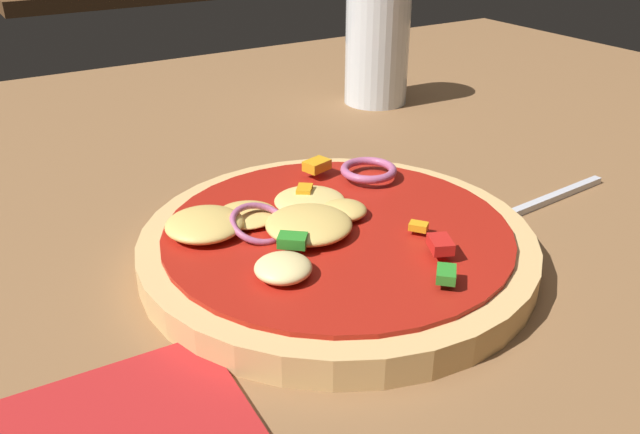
# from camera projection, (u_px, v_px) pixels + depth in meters

# --- Properties ---
(dining_table) EXTENTS (1.26, 1.06, 0.03)m
(dining_table) POSITION_uv_depth(u_px,v_px,m) (358.00, 254.00, 0.44)
(dining_table) COLOR brown
(dining_table) RESTS_ON ground
(pizza) EXTENTS (0.24, 0.24, 0.03)m
(pizza) POSITION_uv_depth(u_px,v_px,m) (333.00, 241.00, 0.40)
(pizza) COLOR tan
(pizza) RESTS_ON dining_table
(fork) EXTENTS (0.15, 0.02, 0.01)m
(fork) POSITION_uv_depth(u_px,v_px,m) (529.00, 207.00, 0.46)
(fork) COLOR silver
(fork) RESTS_ON dining_table
(beer_glass) EXTENTS (0.07, 0.07, 0.11)m
(beer_glass) POSITION_uv_depth(u_px,v_px,m) (377.00, 57.00, 0.67)
(beer_glass) COLOR silver
(beer_glass) RESTS_ON dining_table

